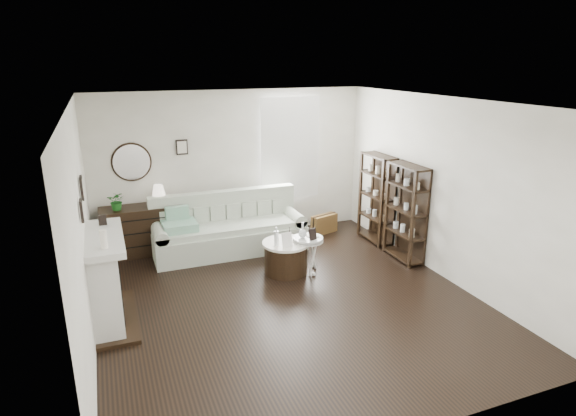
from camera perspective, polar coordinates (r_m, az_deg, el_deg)
name	(u,v)px	position (r m, az deg, el deg)	size (l,w,h in m)	color
room	(271,150)	(8.96, -1.98, 6.90)	(5.50, 5.50, 5.50)	black
fireplace	(106,282)	(6.49, -20.73, -8.22)	(0.50, 1.40, 1.84)	silver
shelf_unit_far	(377,199)	(8.80, 10.47, 1.11)	(0.30, 0.80, 1.60)	black
shelf_unit_near	(406,213)	(8.09, 13.79, -0.55)	(0.30, 0.80, 1.60)	black
sofa	(228,232)	(8.43, -7.08, -2.82)	(2.58, 0.89, 1.00)	#A2AB98
quilt	(180,226)	(8.07, -12.73, -2.12)	(0.55, 0.45, 0.14)	#29986B
suitcase	(324,224)	(9.25, 4.30, -1.89)	(0.54, 0.18, 0.36)	brown
dresser	(140,230)	(8.56, -17.17, -2.56)	(1.25, 0.54, 0.83)	black
table_lamp	(159,195)	(8.42, -15.06, 1.51)	(0.22, 0.22, 0.35)	beige
potted_plant	(117,201)	(8.33, -19.61, 0.80)	(0.28, 0.24, 0.31)	#1A5E1B
drum_table	(286,257)	(7.52, -0.26, -5.83)	(0.73, 0.73, 0.51)	black
pedestal_table	(308,240)	(7.45, 2.38, -3.84)	(0.48, 0.48, 0.57)	white
eiffel_drum	(289,234)	(7.46, 0.18, -3.14)	(0.11, 0.11, 0.20)	black
bottle_drum	(276,237)	(7.25, -1.38, -3.40)	(0.07, 0.07, 0.29)	silver
card_frame_drum	(287,240)	(7.21, -0.12, -3.79)	(0.16, 0.01, 0.22)	white
eiffel_ped	(313,230)	(7.46, 2.96, -2.59)	(0.12, 0.12, 0.20)	black
flask_ped	(303,230)	(7.38, 1.75, -2.62)	(0.13, 0.13, 0.25)	silver
card_frame_ped	(313,234)	(7.31, 2.94, -3.13)	(0.13, 0.01, 0.18)	black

